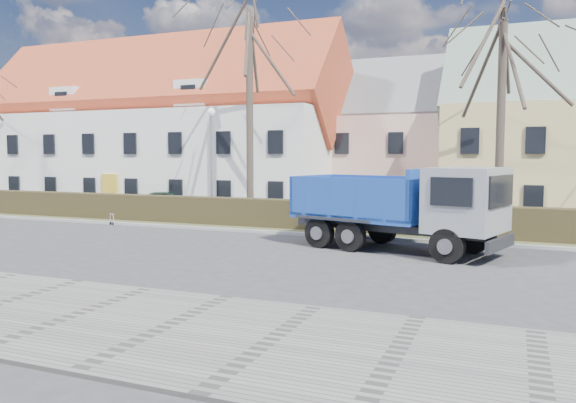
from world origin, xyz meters
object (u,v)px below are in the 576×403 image
at_px(parked_car_a, 168,201).
at_px(streetlight, 212,165).
at_px(dump_truck, 389,207).
at_px(cart_frame, 110,218).

bearing_deg(parked_car_a, streetlight, -143.58).
bearing_deg(streetlight, dump_truck, -25.11).
height_order(dump_truck, parked_car_a, dump_truck).
bearing_deg(dump_truck, streetlight, 170.74).
relative_size(streetlight, parked_car_a, 1.53).
relative_size(cart_frame, parked_car_a, 0.18).
distance_m(dump_truck, streetlight, 11.00).
bearing_deg(cart_frame, streetlight, 31.77).
bearing_deg(cart_frame, dump_truck, -8.17).
relative_size(dump_truck, parked_car_a, 2.06).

